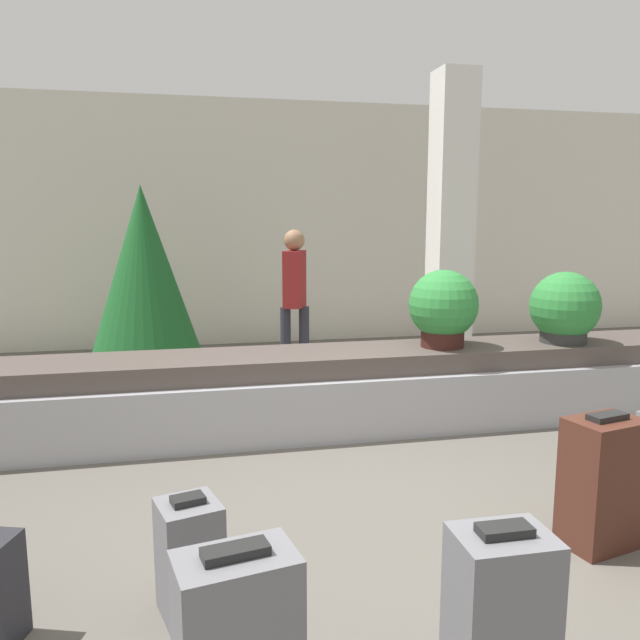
{
  "coord_description": "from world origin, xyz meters",
  "views": [
    {
      "loc": [
        -1.02,
        -3.02,
        1.66
      ],
      "look_at": [
        0.0,
        1.7,
        0.88
      ],
      "focal_mm": 35.0,
      "sensor_mm": 36.0,
      "label": 1
    }
  ],
  "objects": [
    {
      "name": "ground_plane",
      "position": [
        0.0,
        0.0,
        0.0
      ],
      "size": [
        18.0,
        18.0,
        0.0
      ],
      "primitive_type": "plane",
      "color": "#59544C"
    },
    {
      "name": "back_wall",
      "position": [
        0.0,
        5.35,
        1.6
      ],
      "size": [
        18.0,
        0.06,
        3.2
      ],
      "color": "beige",
      "rests_on": "ground_plane"
    },
    {
      "name": "carousel",
      "position": [
        0.0,
        1.7,
        0.3
      ],
      "size": [
        6.9,
        0.82,
        0.63
      ],
      "color": "#9E9EA3",
      "rests_on": "ground_plane"
    },
    {
      "name": "pillar",
      "position": [
        1.79,
        3.32,
        1.6
      ],
      "size": [
        0.4,
        0.4,
        3.2
      ],
      "color": "silver",
      "rests_on": "ground_plane"
    },
    {
      "name": "suitcase_0",
      "position": [
        1.02,
        -0.39,
        0.34
      ],
      "size": [
        0.42,
        0.34,
        0.7
      ],
      "rotation": [
        0.0,
        0.0,
        0.22
      ],
      "color": "#472319",
      "rests_on": "ground_plane"
    },
    {
      "name": "suitcase_2",
      "position": [
        -0.07,
        -1.36,
        0.34
      ],
      "size": [
        0.31,
        0.24,
        0.71
      ],
      "rotation": [
        0.0,
        0.0,
        -0.01
      ],
      "color": "slate",
      "rests_on": "ground_plane"
    },
    {
      "name": "suitcase_5",
      "position": [
        -1.04,
        -0.53,
        0.25
      ],
      "size": [
        0.3,
        0.31,
        0.53
      ],
      "rotation": [
        0.0,
        0.0,
        0.27
      ],
      "color": "slate",
      "rests_on": "ground_plane"
    },
    {
      "name": "potted_plant_0",
      "position": [
        2.09,
        1.62,
        0.92
      ],
      "size": [
        0.58,
        0.58,
        0.6
      ],
      "color": "#2D2D2D",
      "rests_on": "carousel"
    },
    {
      "name": "potted_plant_1",
      "position": [
        1.02,
        1.66,
        0.95
      ],
      "size": [
        0.56,
        0.56,
        0.63
      ],
      "color": "#381914",
      "rests_on": "carousel"
    },
    {
      "name": "traveler_0",
      "position": [
        0.09,
        3.39,
        0.92
      ],
      "size": [
        0.31,
        0.37,
        1.56
      ],
      "rotation": [
        0.0,
        0.0,
        -1.99
      ],
      "color": "#282833",
      "rests_on": "ground_plane"
    },
    {
      "name": "decorated_tree",
      "position": [
        -1.45,
        3.82,
        1.1
      ],
      "size": [
        1.19,
        1.19,
        2.02
      ],
      "color": "#4C331E",
      "rests_on": "ground_plane"
    }
  ]
}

